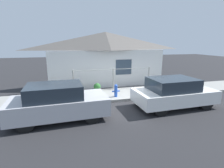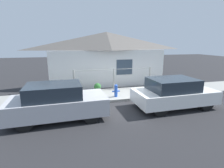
% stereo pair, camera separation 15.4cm
% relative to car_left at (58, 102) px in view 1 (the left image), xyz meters
% --- Properties ---
extents(ground_plane, '(60.00, 60.00, 0.00)m').
position_rel_car_left_xyz_m(ground_plane, '(3.18, 1.31, -0.71)').
color(ground_plane, '#262628').
extents(sidewalk, '(24.00, 2.18, 0.14)m').
position_rel_car_left_xyz_m(sidewalk, '(3.18, 2.40, -0.64)').
color(sidewalk, gray).
rests_on(sidewalk, ground_plane).
extents(house, '(8.13, 2.23, 3.67)m').
position_rel_car_left_xyz_m(house, '(3.18, 5.23, 2.18)').
color(house, white).
rests_on(house, ground_plane).
extents(fence, '(4.90, 0.10, 1.30)m').
position_rel_car_left_xyz_m(fence, '(3.18, 3.34, 0.13)').
color(fence, '#999993').
rests_on(fence, sidewalk).
extents(car_left, '(3.76, 1.77, 1.43)m').
position_rel_car_left_xyz_m(car_left, '(0.00, 0.00, 0.00)').
color(car_left, '#B7B7BC').
rests_on(car_left, ground_plane).
extents(car_right, '(3.76, 1.82, 1.38)m').
position_rel_car_left_xyz_m(car_right, '(5.16, 0.00, -0.02)').
color(car_right, white).
rests_on(car_right, ground_plane).
extents(fire_hydrant, '(0.41, 0.18, 0.68)m').
position_rel_car_left_xyz_m(fire_hydrant, '(2.89, 1.82, -0.22)').
color(fire_hydrant, blue).
rests_on(fire_hydrant, sidewalk).
extents(potted_plant_near_hydrant, '(0.41, 0.41, 0.51)m').
position_rel_car_left_xyz_m(potted_plant_near_hydrant, '(2.11, 3.04, -0.30)').
color(potted_plant_near_hydrant, '#9E5638').
rests_on(potted_plant_near_hydrant, sidewalk).
extents(potted_plant_by_fence, '(0.36, 0.36, 0.49)m').
position_rel_car_left_xyz_m(potted_plant_by_fence, '(-0.27, 2.75, -0.33)').
color(potted_plant_by_fence, '#9E5638').
rests_on(potted_plant_by_fence, sidewalk).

